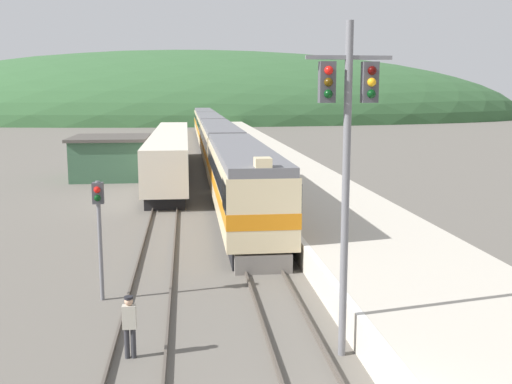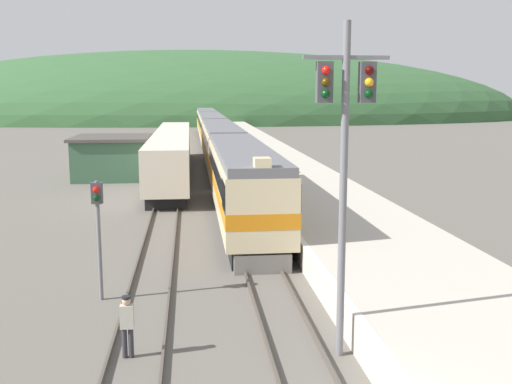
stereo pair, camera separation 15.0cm
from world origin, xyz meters
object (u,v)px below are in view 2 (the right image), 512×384
carriage_second (221,146)px  carriage_fourth (207,121)px  carriage_third (212,130)px  signal_mast_main (345,142)px  signal_post_siding (98,216)px  siding_train (172,153)px  express_train_lead_car (242,181)px  track_worker (127,323)px

carriage_second → carriage_fourth: bearing=90.0°
carriage_second → carriage_third: size_ratio=1.00×
carriage_second → signal_mast_main: bearing=-88.3°
signal_mast_main → signal_post_siding: 9.16m
carriage_second → signal_post_siding: 33.97m
carriage_third → siding_train: bearing=-99.7°
carriage_second → siding_train: 4.82m
express_train_lead_car → carriage_fourth: 67.56m
siding_train → signal_post_siding: size_ratio=7.98×
signal_mast_main → track_worker: (-5.66, 0.47, -4.79)m
express_train_lead_car → track_worker: express_train_lead_car is taller
track_worker → carriage_second: bearing=83.3°
carriage_second → track_worker: bearing=-96.7°
carriage_fourth → siding_train: size_ratio=0.67×
track_worker → siding_train: bearing=89.7°
express_train_lead_car → siding_train: 20.10m
siding_train → signal_mast_main: 37.05m
carriage_third → siding_train: 25.42m
carriage_third → signal_post_siding: carriage_third is taller
express_train_lead_car → siding_train: (-4.28, 19.63, -0.39)m
siding_train → track_worker: bearing=-90.3°
carriage_second → carriage_fourth: same height
signal_mast_main → signal_post_siding: (-7.03, 5.16, -2.82)m
express_train_lead_car → siding_train: size_ratio=0.59×
carriage_third → carriage_fourth: same height
signal_mast_main → signal_post_siding: signal_mast_main is taller
carriage_third → carriage_fourth: 22.88m
carriage_fourth → signal_mast_main: signal_mast_main is taller
carriage_fourth → carriage_second: bearing=-90.0°
carriage_second → siding_train: size_ratio=0.67×
carriage_third → siding_train: size_ratio=0.67×
carriage_second → siding_train: bearing=-153.1°
track_worker → signal_post_siding: bearing=106.2°
track_worker → carriage_third: bearing=85.8°
carriage_fourth → carriage_third: bearing=-90.0°
carriage_third → track_worker: carriage_third is taller
express_train_lead_car → carriage_third: bearing=90.0°
carriage_second → carriage_fourth: size_ratio=1.00×
carriage_third → carriage_fourth: bearing=90.0°
carriage_second → track_worker: carriage_second is taller
express_train_lead_car → carriage_second: bearing=90.0°
express_train_lead_car → signal_post_siding: express_train_lead_car is taller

